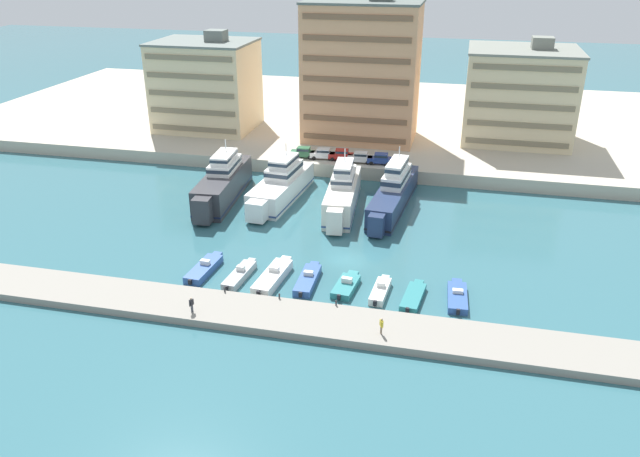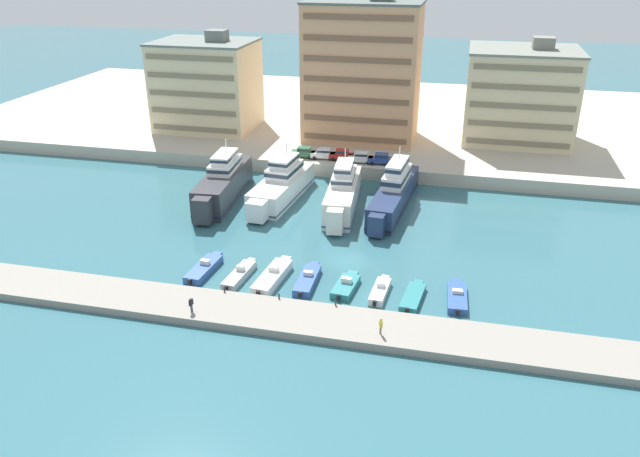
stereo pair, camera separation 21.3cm
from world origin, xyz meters
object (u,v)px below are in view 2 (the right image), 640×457
at_px(motorboat_white_mid_left, 273,276).
at_px(car_white_center_left, 361,157).
at_px(motorboat_blue_far_left, 204,268).
at_px(car_green_far_left, 304,152).
at_px(yacht_ivory_mid_left, 343,193).
at_px(car_red_mid_left, 342,154).
at_px(motorboat_blue_center_left, 308,279).
at_px(motorboat_grey_left, 240,275).
at_px(pedestrian_mid_deck, 381,325).
at_px(car_blue_center, 381,158).
at_px(car_white_left, 323,153).
at_px(yacht_white_left, 281,185).
at_px(motorboat_teal_mid_right, 413,297).
at_px(motorboat_teal_center, 346,286).
at_px(yacht_charcoal_far_left, 223,183).
at_px(pedestrian_near_edge, 191,303).
at_px(motorboat_white_center_right, 380,291).
at_px(yacht_navy_center_left, 394,192).
at_px(motorboat_blue_right, 457,297).

bearing_deg(motorboat_white_mid_left, car_white_center_left, 84.52).
distance_m(motorboat_blue_far_left, car_green_far_left, 37.97).
height_order(yacht_ivory_mid_left, car_red_mid_left, yacht_ivory_mid_left).
bearing_deg(motorboat_blue_center_left, motorboat_grey_left, -175.15).
bearing_deg(motorboat_grey_left, motorboat_blue_far_left, 174.21).
height_order(motorboat_blue_far_left, motorboat_grey_left, motorboat_blue_far_left).
height_order(car_white_center_left, pedestrian_mid_deck, car_white_center_left).
xyz_separation_m(motorboat_white_mid_left, car_blue_center, (6.92, 37.54, 2.56)).
relative_size(car_white_left, car_red_mid_left, 0.99).
height_order(yacht_white_left, motorboat_grey_left, yacht_white_left).
relative_size(motorboat_blue_center_left, car_blue_center, 1.83).
bearing_deg(car_white_left, yacht_white_left, -103.72).
bearing_deg(motorboat_teal_mid_right, motorboat_teal_center, 175.34).
xyz_separation_m(yacht_charcoal_far_left, pedestrian_near_edge, (8.83, -31.70, -0.76)).
height_order(motorboat_blue_center_left, pedestrian_near_edge, pedestrian_near_edge).
distance_m(motorboat_white_mid_left, car_white_left, 38.25).
bearing_deg(car_white_left, motorboat_white_center_right, -68.35).
distance_m(motorboat_blue_center_left, car_green_far_left, 39.06).
xyz_separation_m(motorboat_white_mid_left, motorboat_white_center_right, (12.33, -0.17, -0.13)).
xyz_separation_m(yacht_navy_center_left, car_red_mid_left, (-10.40, 13.38, 0.73)).
bearing_deg(car_blue_center, yacht_charcoal_far_left, -144.55).
height_order(motorboat_blue_far_left, car_blue_center, car_blue_center).
bearing_deg(car_red_mid_left, motorboat_blue_right, -61.70).
height_order(car_white_left, car_blue_center, same).
height_order(motorboat_grey_left, car_white_left, car_white_left).
xyz_separation_m(motorboat_blue_center_left, pedestrian_mid_deck, (9.61, -9.37, 1.41)).
height_order(motorboat_white_mid_left, car_white_left, car_white_left).
relative_size(yacht_charcoal_far_left, car_green_far_left, 4.99).
relative_size(yacht_charcoal_far_left, motorboat_blue_far_left, 2.72).
distance_m(yacht_navy_center_left, motorboat_white_mid_left, 27.10).
height_order(yacht_ivory_mid_left, motorboat_grey_left, yacht_ivory_mid_left).
relative_size(car_white_left, pedestrian_mid_deck, 2.39).
bearing_deg(car_blue_center, pedestrian_mid_deck, -81.82).
bearing_deg(motorboat_white_center_right, yacht_charcoal_far_left, 140.18).
height_order(yacht_white_left, car_red_mid_left, yacht_white_left).
relative_size(car_red_mid_left, car_white_center_left, 1.01).
xyz_separation_m(motorboat_white_mid_left, motorboat_blue_center_left, (3.99, 0.40, -0.11)).
relative_size(yacht_navy_center_left, motorboat_teal_mid_right, 3.30).
bearing_deg(car_blue_center, motorboat_teal_center, -87.62).
bearing_deg(pedestrian_mid_deck, motorboat_white_mid_left, 146.62).
relative_size(yacht_ivory_mid_left, motorboat_white_center_right, 3.13).
relative_size(motorboat_white_mid_left, motorboat_blue_center_left, 1.16).
relative_size(motorboat_grey_left, motorboat_teal_center, 1.19).
bearing_deg(car_white_center_left, motorboat_white_mid_left, -95.48).
bearing_deg(motorboat_white_center_right, car_green_far_left, 115.96).
height_order(motorboat_white_center_right, car_white_left, car_white_left).
relative_size(yacht_ivory_mid_left, car_white_left, 4.61).
bearing_deg(motorboat_white_mid_left, motorboat_blue_far_left, 178.69).
height_order(motorboat_white_mid_left, pedestrian_near_edge, pedestrian_near_edge).
bearing_deg(yacht_ivory_mid_left, car_white_center_left, 89.87).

